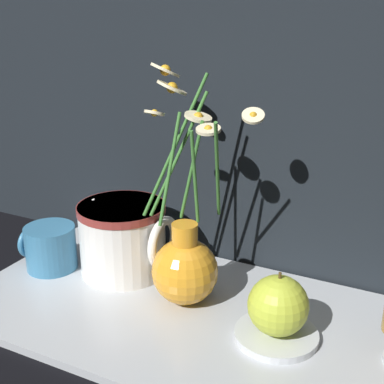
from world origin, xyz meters
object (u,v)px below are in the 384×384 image
yellow_mug (50,247)px  orange_fruit (278,305)px  vase_with_flowers (185,259)px  ceramic_pitcher (123,236)px

yellow_mug → orange_fruit: orange_fruit is taller
vase_with_flowers → orange_fruit: vase_with_flowers is taller
vase_with_flowers → yellow_mug: (-0.25, -0.01, -0.03)m
yellow_mug → orange_fruit: 0.40m
orange_fruit → ceramic_pitcher: bearing=167.0°
vase_with_flowers → yellow_mug: vase_with_flowers is taller
vase_with_flowers → orange_fruit: size_ratio=3.84×
yellow_mug → ceramic_pitcher: size_ratio=0.56×
yellow_mug → orange_fruit: (0.40, -0.02, 0.01)m
orange_fruit → yellow_mug: bearing=177.0°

